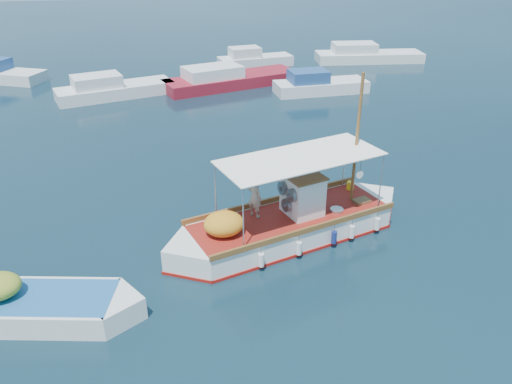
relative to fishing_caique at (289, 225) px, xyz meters
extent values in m
plane|color=black|center=(-0.06, 0.61, -0.51)|extent=(160.00, 160.00, 0.00)
cube|color=white|center=(0.06, 0.01, -0.18)|extent=(7.63, 4.48, 1.06)
cube|color=white|center=(-3.39, -1.08, -0.18)|extent=(2.30, 2.30, 1.06)
cube|color=white|center=(3.51, 1.11, -0.18)|extent=(2.30, 2.30, 1.06)
cube|color=maroon|center=(0.06, 0.01, -0.50)|extent=(7.74, 4.59, 0.17)
cube|color=maroon|center=(0.06, 0.01, 0.33)|extent=(7.57, 4.30, 0.06)
cube|color=brown|center=(-0.31, 1.17, 0.45)|extent=(7.02, 2.30, 0.19)
cube|color=brown|center=(0.42, -1.15, 0.45)|extent=(7.02, 2.30, 0.19)
cube|color=white|center=(0.52, 0.16, 1.08)|extent=(1.48, 1.55, 1.45)
cube|color=brown|center=(0.52, 0.16, 1.83)|extent=(1.60, 1.67, 0.06)
cylinder|color=slate|center=(0.01, -0.32, 1.37)|extent=(0.35, 0.52, 0.48)
cylinder|color=slate|center=(-0.18, 0.26, 1.37)|extent=(0.35, 0.52, 0.48)
cylinder|color=slate|center=(-0.08, -0.03, 0.84)|extent=(0.35, 0.52, 0.48)
cylinder|color=brown|center=(2.63, 0.83, 2.77)|extent=(0.15, 0.15, 4.83)
cylinder|color=brown|center=(1.90, 0.60, 2.38)|extent=(1.68, 0.60, 0.08)
cylinder|color=silver|center=(-2.56, 0.30, 1.44)|extent=(0.05, 0.05, 2.17)
cylinder|color=silver|center=(-1.92, -1.73, 1.44)|extent=(0.05, 0.05, 2.17)
cylinder|color=silver|center=(2.68, 1.96, 1.44)|extent=(0.05, 0.05, 2.17)
cylinder|color=silver|center=(3.32, -0.07, 1.44)|extent=(0.05, 0.05, 2.17)
cube|color=white|center=(0.38, 0.12, 2.54)|extent=(6.13, 3.93, 0.04)
ellipsoid|color=orange|center=(-2.43, -0.77, 0.76)|extent=(1.63, 1.50, 0.81)
cube|color=yellow|center=(1.09, 0.90, 0.55)|extent=(0.28, 0.24, 0.39)
cylinder|color=yellow|center=(2.89, 1.62, 0.52)|extent=(0.36, 0.36, 0.33)
cube|color=brown|center=(2.93, 0.52, 0.41)|extent=(0.73, 0.60, 0.12)
cylinder|color=#B2B2B2|center=(1.78, 0.00, 0.41)|extent=(0.61, 0.61, 0.12)
cylinder|color=white|center=(2.39, -0.31, 1.93)|extent=(0.28, 0.11, 0.29)
cylinder|color=white|center=(-1.38, -1.86, -0.08)|extent=(0.24, 0.24, 0.46)
cylinder|color=navy|center=(1.38, -0.98, -0.08)|extent=(0.24, 0.24, 0.46)
cylinder|color=white|center=(3.22, -0.40, -0.08)|extent=(0.24, 0.24, 0.46)
imported|color=#A69F8A|center=(-1.20, 0.22, 1.13)|extent=(0.64, 0.66, 1.53)
cube|color=white|center=(-8.27, -2.81, -0.25)|extent=(5.07, 2.81, 0.94)
cube|color=white|center=(-5.92, -3.30, -0.25)|extent=(1.83, 1.83, 0.94)
cube|color=#215B9A|center=(-8.27, -2.81, 0.19)|extent=(5.03, 2.60, 0.05)
cube|color=silver|center=(-7.25, 19.57, -0.21)|extent=(8.09, 4.61, 1.00)
cube|color=silver|center=(-8.35, 19.23, 0.69)|extent=(3.56, 2.88, 0.80)
cube|color=maroon|center=(0.91, 20.75, -0.21)|extent=(10.35, 5.72, 1.00)
cube|color=silver|center=(-0.51, 20.30, 0.69)|extent=(4.52, 3.49, 0.80)
cube|color=silver|center=(6.79, 17.96, -0.21)|extent=(6.56, 2.57, 1.00)
cube|color=navy|center=(5.83, 17.91, 0.69)|extent=(2.68, 2.02, 0.80)
cube|color=silver|center=(13.82, 26.53, -0.21)|extent=(9.36, 3.52, 1.00)
cube|color=silver|center=(12.45, 26.67, 0.69)|extent=(3.86, 2.57, 0.80)
cube|color=silver|center=(-15.80, 25.34, -0.21)|extent=(6.58, 4.71, 1.00)
cube|color=silver|center=(3.77, 26.70, -0.21)|extent=(6.41, 2.89, 1.00)
cube|color=silver|center=(2.85, 26.57, 0.69)|extent=(2.70, 2.05, 0.80)
camera|label=1|loc=(-4.00, -14.93, 9.25)|focal=35.00mm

